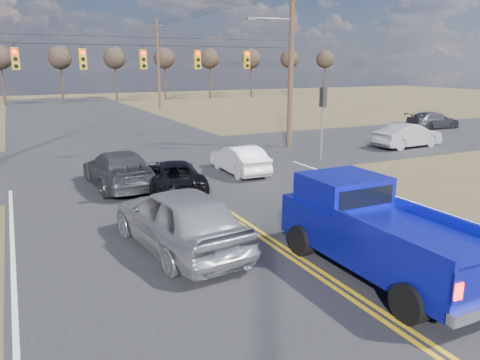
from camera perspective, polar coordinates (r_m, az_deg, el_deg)
name	(u,v)px	position (r m, az deg, el deg)	size (l,w,h in m)	color
ground	(377,313)	(10.55, 16.31, -15.32)	(160.00, 160.00, 0.00)	brown
road_main	(202,196)	(18.56, -4.71, -1.92)	(14.00, 120.00, 0.02)	#28282B
road_cross	(148,160)	(25.98, -11.17, 2.45)	(120.00, 12.00, 0.02)	#28282B
signal_gantry	(154,64)	(25.41, -10.47, 13.73)	(19.60, 4.83, 10.00)	#473323
utility_poles	(148,61)	(24.52, -11.12, 14.09)	(19.60, 58.32, 10.00)	#473323
treeline	(109,54)	(34.24, -15.67, 14.52)	(87.00, 117.80, 7.40)	#33261C
pickup_truck	(377,232)	(11.98, 16.31, -6.06)	(2.41, 5.92, 2.21)	black
silver_suv	(179,218)	(13.07, -7.45, -4.66)	(2.16, 5.37, 1.83)	gray
black_suv	(173,176)	(19.17, -8.20, 0.50)	(2.15, 4.67, 1.30)	black
white_car_queue	(239,159)	(22.20, -0.08, 2.56)	(1.43, 4.10, 1.35)	white
dgrey_car_queue	(118,169)	(20.27, -14.61, 1.29)	(2.18, 5.36, 1.56)	#393A3F
cross_car_east_near	(407,135)	(30.93, 19.74, 5.14)	(4.63, 1.61, 1.52)	#A0A3A8
cross_car_east_far	(433,120)	(40.87, 22.46, 6.75)	(4.69, 1.91, 1.36)	#323136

